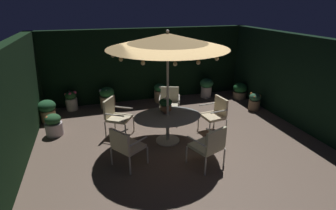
{
  "coord_description": "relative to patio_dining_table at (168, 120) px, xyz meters",
  "views": [
    {
      "loc": [
        -1.99,
        -5.43,
        3.35
      ],
      "look_at": [
        -0.24,
        0.28,
        1.01
      ],
      "focal_mm": 28.01,
      "sensor_mm": 36.0,
      "label": 1
    }
  ],
  "objects": [
    {
      "name": "ground_plane",
      "position": [
        0.24,
        -0.3,
        -0.59
      ],
      "size": [
        7.67,
        7.69,
        0.02
      ],
      "primitive_type": "cube",
      "color": "brown"
    },
    {
      "name": "potted_plant_back_right",
      "position": [
        -1.27,
        2.82,
        -0.23
      ],
      "size": [
        0.51,
        0.51,
        0.71
      ],
      "color": "tan",
      "rests_on": "ground_plane"
    },
    {
      "name": "potted_plant_right_near",
      "position": [
        -2.44,
        2.96,
        -0.25
      ],
      "size": [
        0.39,
        0.37,
        0.64
      ],
      "color": "beige",
      "rests_on": "ground_plane"
    },
    {
      "name": "hedge_backdrop_right",
      "position": [
        3.93,
        -0.3,
        0.69
      ],
      "size": [
        0.3,
        7.69,
        2.54
      ],
      "primitive_type": "cube",
      "color": "black",
      "rests_on": "ground_plane"
    },
    {
      "name": "patio_chair_south",
      "position": [
        -1.18,
        -0.81,
        -0.05
      ],
      "size": [
        0.8,
        0.81,
        0.9
      ],
      "color": "silver",
      "rests_on": "ground_plane"
    },
    {
      "name": "potted_plant_right_far",
      "position": [
        2.38,
        2.82,
        -0.19
      ],
      "size": [
        0.49,
        0.49,
        0.71
      ],
      "color": "beige",
      "rests_on": "ground_plane"
    },
    {
      "name": "patio_chair_east",
      "position": [
        0.47,
        1.36,
        -0.02
      ],
      "size": [
        0.77,
        0.78,
        0.96
      ],
      "color": "silver",
      "rests_on": "ground_plane"
    },
    {
      "name": "patio_umbrella",
      "position": [
        -0.0,
        -0.0,
        1.97
      ],
      "size": [
        2.8,
        2.8,
        2.79
      ],
      "color": "silver",
      "rests_on": "ground_plane"
    },
    {
      "name": "hedge_backdrop_rear",
      "position": [
        0.24,
        3.39,
        0.69
      ],
      "size": [
        7.67,
        0.3,
        2.54
      ],
      "primitive_type": "cube",
      "color": "black",
      "rests_on": "ground_plane"
    },
    {
      "name": "potted_plant_left_far",
      "position": [
        -2.83,
        1.22,
        -0.28
      ],
      "size": [
        0.45,
        0.45,
        0.6
      ],
      "color": "beige",
      "rests_on": "ground_plane"
    },
    {
      "name": "patio_chair_southeast",
      "position": [
        -1.22,
        0.78,
        -0.01
      ],
      "size": [
        0.81,
        0.8,
        1.0
      ],
      "color": "silver",
      "rests_on": "ground_plane"
    },
    {
      "name": "potted_plant_front_corner",
      "position": [
        0.57,
        2.85,
        -0.23
      ],
      "size": [
        0.41,
        0.43,
        0.67
      ],
      "color": "#7B6B54",
      "rests_on": "ground_plane"
    },
    {
      "name": "patio_dining_table",
      "position": [
        0.0,
        0.0,
        0.0
      ],
      "size": [
        1.71,
        1.28,
        0.71
      ],
      "color": "silver",
      "rests_on": "ground_plane"
    },
    {
      "name": "hedge_backdrop_left",
      "position": [
        -3.44,
        -0.3,
        0.69
      ],
      "size": [
        0.3,
        7.69,
        2.54
      ],
      "primitive_type": "cube",
      "color": "black",
      "rests_on": "ground_plane"
    },
    {
      "name": "centerpiece_planter",
      "position": [
        0.01,
        0.19,
        0.37
      ],
      "size": [
        0.32,
        0.32,
        0.42
      ],
      "color": "#A6674B",
      "rests_on": "patio_dining_table"
    },
    {
      "name": "potted_plant_left_near",
      "position": [
        3.38,
        1.19,
        -0.28
      ],
      "size": [
        0.39,
        0.38,
        0.57
      ],
      "color": "#7E674B",
      "rests_on": "ground_plane"
    },
    {
      "name": "potted_plant_back_center",
      "position": [
        3.51,
        2.31,
        -0.28
      ],
      "size": [
        0.51,
        0.51,
        0.58
      ],
      "color": "#7B6C56",
      "rests_on": "ground_plane"
    },
    {
      "name": "potted_plant_back_left",
      "position": [
        -3.08,
        2.19,
        -0.21
      ],
      "size": [
        0.51,
        0.51,
        0.68
      ],
      "color": "tan",
      "rests_on": "ground_plane"
    },
    {
      "name": "patio_chair_north",
      "position": [
        0.52,
        -1.35,
        -0.03
      ],
      "size": [
        0.78,
        0.78,
        0.96
      ],
      "color": "silver",
      "rests_on": "ground_plane"
    },
    {
      "name": "patio_chair_northeast",
      "position": [
        1.43,
        0.17,
        -0.03
      ],
      "size": [
        0.63,
        0.67,
        0.96
      ],
      "color": "silver",
      "rests_on": "ground_plane"
    }
  ]
}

